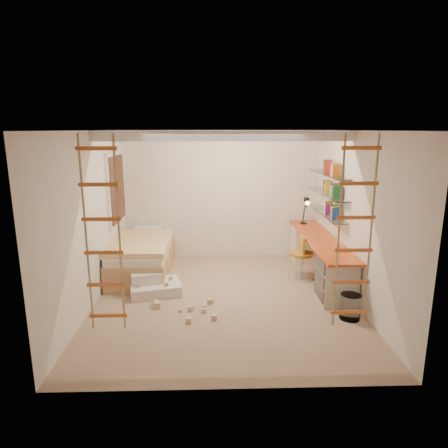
{
  "coord_description": "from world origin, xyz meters",
  "views": [
    {
      "loc": [
        -0.19,
        -5.87,
        2.62
      ],
      "look_at": [
        0.0,
        0.3,
        1.15
      ],
      "focal_mm": 32.0,
      "sensor_mm": 36.0,
      "label": 1
    }
  ],
  "objects_px": {
    "desk": "(319,257)",
    "play_platform": "(153,285)",
    "bed": "(143,256)",
    "swivel_chair": "(301,263)"
  },
  "relations": [
    {
      "from": "desk",
      "to": "play_platform",
      "type": "xyz_separation_m",
      "value": [
        -2.89,
        -0.57,
        -0.27
      ]
    },
    {
      "from": "desk",
      "to": "bed",
      "type": "xyz_separation_m",
      "value": [
        -3.2,
        0.36,
        -0.07
      ]
    },
    {
      "from": "desk",
      "to": "bed",
      "type": "bearing_deg",
      "value": 173.51
    },
    {
      "from": "desk",
      "to": "play_platform",
      "type": "height_order",
      "value": "desk"
    },
    {
      "from": "bed",
      "to": "swivel_chair",
      "type": "height_order",
      "value": "swivel_chair"
    },
    {
      "from": "swivel_chair",
      "to": "play_platform",
      "type": "xyz_separation_m",
      "value": [
        -2.57,
        -0.57,
        -0.15
      ]
    },
    {
      "from": "bed",
      "to": "play_platform",
      "type": "bearing_deg",
      "value": -71.56
    },
    {
      "from": "play_platform",
      "to": "swivel_chair",
      "type": "bearing_deg",
      "value": 12.53
    },
    {
      "from": "swivel_chair",
      "to": "play_platform",
      "type": "distance_m",
      "value": 2.64
    },
    {
      "from": "swivel_chair",
      "to": "play_platform",
      "type": "relative_size",
      "value": 0.85
    }
  ]
}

